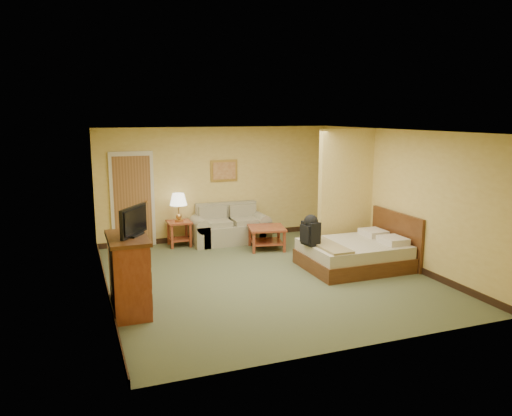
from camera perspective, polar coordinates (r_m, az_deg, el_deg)
name	(u,v)px	position (r m, az deg, el deg)	size (l,w,h in m)	color
floor	(266,276)	(9.08, 1.10, -7.82)	(6.00, 6.00, 0.00)	#515939
ceiling	(266,131)	(8.62, 1.16, 8.80)	(6.00, 6.00, 0.00)	white
back_wall	(218,184)	(11.57, -4.36, 2.79)	(5.50, 0.02, 2.60)	#D7B75B
left_wall	(103,217)	(8.17, -17.10, -0.96)	(0.02, 6.00, 2.60)	#D7B75B
right_wall	(397,197)	(10.09, 15.81, 1.25)	(0.02, 6.00, 2.60)	#D7B75B
partition	(346,192)	(10.52, 10.20, 1.86)	(1.20, 0.15, 2.60)	#D7B75B
door	(133,200)	(11.19, -13.92, 0.85)	(0.94, 0.16, 2.10)	beige
baseboard	(219,236)	(11.79, -4.27, -3.20)	(5.50, 0.02, 0.12)	black
loveseat	(230,230)	(11.39, -3.00, -2.51)	(1.74, 0.81, 0.88)	gray
side_table	(179,230)	(11.16, -8.77, -2.46)	(0.51, 0.51, 0.56)	maroon
table_lamp	(178,200)	(11.03, -8.86, 0.89)	(0.37, 0.37, 0.62)	#B68543
coffee_table	(267,233)	(10.79, 1.22, -2.90)	(0.90, 0.90, 0.49)	maroon
wall_picture	(224,171)	(11.54, -3.67, 4.28)	(0.64, 0.04, 0.50)	#B78E3F
dresser	(129,274)	(7.59, -14.32, -7.33)	(0.57, 1.08, 1.15)	maroon
tv	(134,222)	(7.40, -13.82, -1.57)	(0.45, 0.61, 0.43)	black
bed	(357,253)	(9.71, 11.43, -5.09)	(1.91, 1.57, 1.01)	#4B2611
backpack	(311,229)	(9.25, 6.28, -2.40)	(0.28, 0.37, 0.57)	black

